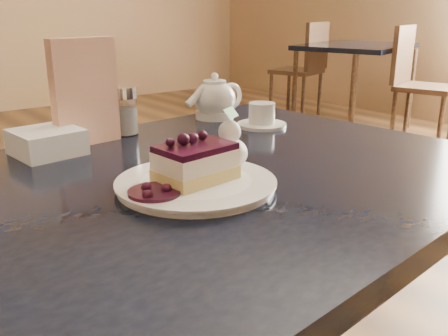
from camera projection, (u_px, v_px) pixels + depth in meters
main_table at (178, 223)px, 0.84m from camera, size 1.22×0.87×0.73m
dessert_plate at (196, 184)px, 0.78m from camera, size 0.24×0.24×0.01m
cheesecake_slice at (196, 163)px, 0.77m from camera, size 0.12×0.09×0.06m
whipped_cream at (230, 153)px, 0.83m from camera, size 0.06×0.06×0.05m
berry_sauce at (154, 192)px, 0.72m from camera, size 0.08×0.08×0.01m
tea_set at (224, 103)px, 1.23m from camera, size 0.19×0.25×0.10m
menu_card at (85, 92)px, 1.00m from camera, size 0.14×0.04×0.21m
sugar_shaker at (124, 110)px, 1.08m from camera, size 0.06×0.06×0.11m
napkin_stack at (47, 142)px, 0.95m from camera, size 0.13×0.13×0.05m
bg_table_far_right at (350, 120)px, 4.30m from camera, size 1.10×1.71×1.14m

